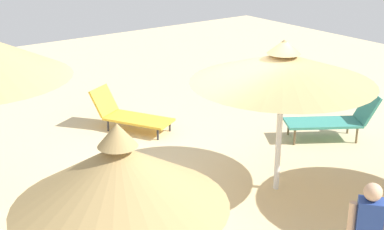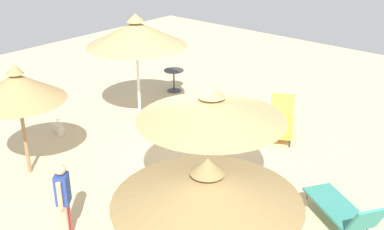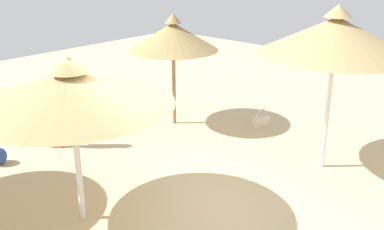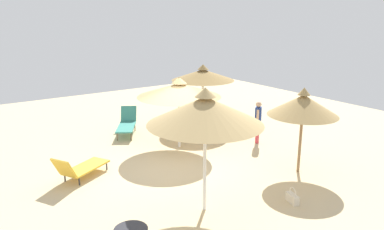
% 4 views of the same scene
% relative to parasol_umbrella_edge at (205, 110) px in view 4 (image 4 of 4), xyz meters
% --- Properties ---
extents(ground, '(24.00, 24.00, 0.10)m').
position_rel_parasol_umbrella_edge_xyz_m(ground, '(2.91, -1.00, -2.56)').
color(ground, beige).
extents(parasol_umbrella_edge, '(2.71, 2.71, 3.04)m').
position_rel_parasol_umbrella_edge_xyz_m(parasol_umbrella_edge, '(0.00, 0.00, 0.00)').
color(parasol_umbrella_edge, white).
rests_on(parasol_umbrella_edge, ground).
extents(parasol_umbrella_far_right, '(2.92, 2.92, 2.54)m').
position_rel_parasol_umbrella_edge_xyz_m(parasol_umbrella_far_right, '(4.11, -1.93, -0.41)').
color(parasol_umbrella_far_right, white).
rests_on(parasol_umbrella_far_right, ground).
extents(parasol_umbrella_near_right, '(2.63, 2.63, 2.61)m').
position_rel_parasol_umbrella_edge_xyz_m(parasol_umbrella_near_right, '(5.90, -4.26, -0.34)').
color(parasol_umbrella_near_right, white).
rests_on(parasol_umbrella_near_right, ground).
extents(parasol_umbrella_front, '(2.05, 2.05, 2.60)m').
position_rel_parasol_umbrella_edge_xyz_m(parasol_umbrella_front, '(0.22, -3.70, -0.43)').
color(parasol_umbrella_front, olive).
rests_on(parasol_umbrella_front, ground).
extents(lounge_chair_center, '(1.87, 1.50, 0.95)m').
position_rel_parasol_umbrella_edge_xyz_m(lounge_chair_center, '(6.60, -1.05, -2.07)').
color(lounge_chair_center, teal).
rests_on(lounge_chair_center, ground).
extents(lounge_chair_back, '(1.40, 1.83, 0.84)m').
position_rel_parasol_umbrella_edge_xyz_m(lounge_chair_back, '(3.48, 1.90, -2.16)').
color(lounge_chair_back, gold).
rests_on(lounge_chair_back, ground).
extents(person_standing_far_left, '(0.35, 0.38, 1.55)m').
position_rel_parasol_umbrella_edge_xyz_m(person_standing_far_left, '(2.89, -4.58, -1.63)').
color(person_standing_far_left, tan).
rests_on(person_standing_far_left, ground).
extents(handbag, '(0.43, 0.26, 0.42)m').
position_rel_parasol_umbrella_edge_xyz_m(handbag, '(-0.99, -2.04, -2.37)').
color(handbag, beige).
rests_on(handbag, ground).
extents(beach_ball, '(0.33, 0.33, 0.33)m').
position_rel_parasol_umbrella_edge_xyz_m(beach_ball, '(4.08, -4.71, -2.34)').
color(beach_ball, navy).
rests_on(beach_ball, ground).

